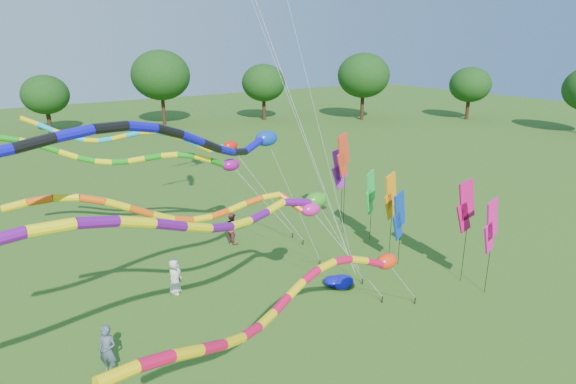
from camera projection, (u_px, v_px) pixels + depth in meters
ground at (378, 341)px, 17.87m from camera, size 160.00×160.00×0.00m
tree_ring at (350, 246)px, 12.67m from camera, size 120.18×114.57×9.70m
tube_kite_red at (317, 288)px, 14.07m from camera, size 13.28×4.50×5.87m
tube_kite_orange at (217, 208)px, 16.25m from camera, size 12.80×2.39×7.01m
tube_kite_purple at (203, 219)px, 13.85m from camera, size 16.88×4.08×7.71m
tube_kite_blue at (170, 143)px, 14.26m from camera, size 15.97×5.75×9.50m
tube_kite_cyan at (159, 140)px, 22.61m from camera, size 11.94×4.77×7.93m
tube_kite_green at (150, 158)px, 23.55m from camera, size 13.71×4.29×7.28m
banner_pole_orange at (391, 196)px, 24.02m from camera, size 1.15×0.36×4.48m
banner_pole_green at (370, 192)px, 25.80m from camera, size 1.11×0.50×4.12m
banner_pole_magenta_b at (466, 207)px, 21.13m from camera, size 1.16×0.19×4.96m
banner_pole_red at (343, 156)px, 26.41m from camera, size 1.15×0.36×5.90m
banner_pole_blue_a at (399, 216)px, 23.03m from camera, size 1.15×0.35×3.89m
banner_pole_magenta_a at (491, 226)px, 20.19m from camera, size 1.16×0.23×4.48m
banner_pole_violet at (339, 169)px, 27.89m from camera, size 1.16×0.13×4.80m
blue_nylon_heap at (328, 279)px, 22.03m from camera, size 1.34×1.07×0.47m
person_a at (175, 276)px, 21.04m from camera, size 0.93×0.93×1.63m
person_b at (108, 350)px, 15.87m from camera, size 0.75×0.78×1.81m
person_c at (232, 228)px, 26.27m from camera, size 0.81×0.96×1.73m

